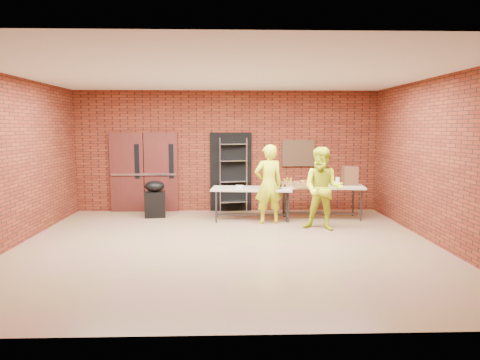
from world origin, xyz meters
name	(u,v)px	position (x,y,z in m)	size (l,w,h in m)	color
room	(227,162)	(0.00, 0.00, 1.60)	(8.08, 7.08, 3.28)	olive
double_doors	(144,172)	(-2.20, 3.44, 1.05)	(1.78, 0.12, 2.10)	#4B1516
dark_doorway	(231,172)	(0.10, 3.46, 1.05)	(1.10, 0.06, 2.10)	black
bronze_plaque	(298,153)	(1.90, 3.45, 1.55)	(0.85, 0.04, 0.70)	#3F2A19
wire_rack	(233,175)	(0.17, 3.32, 0.98)	(0.72, 0.24, 1.97)	#B4B4BB
table_left	(252,191)	(0.59, 2.29, 0.72)	(1.98, 0.98, 0.79)	tan
table_right	(321,188)	(2.31, 2.39, 0.76)	(2.09, 1.06, 0.83)	tan
basket_bananas	(289,184)	(1.50, 2.31, 0.88)	(0.40, 0.31, 0.12)	#A46E42
basket_oranges	(313,183)	(2.13, 2.47, 0.88)	(0.43, 0.33, 0.13)	#A46E42
basket_apples	(304,184)	(1.84, 2.16, 0.89)	(0.50, 0.39, 0.15)	#A46E42
muffin_tray	(282,186)	(1.32, 2.29, 0.83)	(0.41, 0.41, 0.10)	#134A19
napkin_box	(239,186)	(0.30, 2.34, 0.81)	(0.17, 0.11, 0.06)	silver
coffee_dispenser	(350,176)	(3.02, 2.46, 1.05)	(0.34, 0.31, 0.45)	brown
cup_stack_front	(337,182)	(2.65, 2.26, 0.93)	(0.07, 0.07, 0.22)	silver
cup_stack_mid	(338,182)	(2.66, 2.17, 0.94)	(0.07, 0.07, 0.22)	silver
cup_stack_back	(331,181)	(2.55, 2.43, 0.94)	(0.08, 0.08, 0.23)	silver
covered_grill	(155,199)	(-1.81, 2.73, 0.46)	(0.56, 0.49, 0.92)	black
volunteer_woman	(269,184)	(0.96, 1.93, 0.92)	(0.67, 0.44, 1.85)	#C0CF17
volunteer_man	(323,189)	(2.08, 1.26, 0.91)	(0.88, 0.69, 1.82)	#C0CF17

